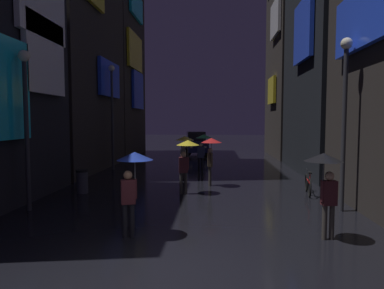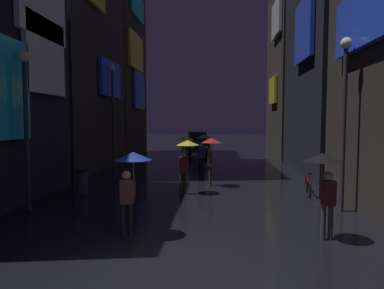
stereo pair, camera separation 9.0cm
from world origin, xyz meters
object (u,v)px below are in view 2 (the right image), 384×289
at_px(pedestrian_far_right_black, 324,172).
at_px(pedestrian_midstreet_centre_red, 211,148).
at_px(car_distant, 197,143).
at_px(streetlamp_left_near, 26,110).
at_px(bicycle_parked_at_storefront, 308,185).
at_px(pedestrian_foreground_right_green, 203,143).
at_px(pedestrian_midstreet_left_yellow, 185,145).
at_px(trash_bin, 82,181).
at_px(pedestrian_near_crossing_yellow, 186,152).
at_px(streetlamp_right_near, 344,104).
at_px(streetlamp_left_far, 113,105).
at_px(pedestrian_foreground_left_blue, 131,170).

bearing_deg(pedestrian_far_right_black, pedestrian_midstreet_centre_red, 113.25).
height_order(car_distant, streetlamp_left_near, streetlamp_left_near).
xyz_separation_m(pedestrian_midstreet_centre_red, bicycle_parked_at_storefront, (3.82, -1.40, -1.28)).
bearing_deg(car_distant, pedestrian_foreground_right_green, -84.55).
xyz_separation_m(pedestrian_midstreet_centre_red, car_distant, (-1.46, 13.78, -0.74)).
bearing_deg(streetlamp_left_near, pedestrian_midstreet_left_yellow, 53.79).
bearing_deg(bicycle_parked_at_storefront, trash_bin, -177.49).
bearing_deg(pedestrian_far_right_black, pedestrian_near_crossing_yellow, 127.32).
xyz_separation_m(pedestrian_midstreet_centre_red, streetlamp_left_near, (-5.78, -4.44, 1.54)).
bearing_deg(pedestrian_midstreet_left_yellow, pedestrian_foreground_right_green, 67.12).
bearing_deg(pedestrian_foreground_right_green, streetlamp_right_near, -57.75).
height_order(pedestrian_midstreet_left_yellow, streetlamp_left_near, streetlamp_left_near).
height_order(pedestrian_foreground_right_green, trash_bin, pedestrian_foreground_right_green).
bearing_deg(pedestrian_near_crossing_yellow, trash_bin, -177.93).
distance_m(pedestrian_foreground_right_green, pedestrian_midstreet_left_yellow, 2.14).
bearing_deg(trash_bin, pedestrian_midstreet_centre_red, 19.43).
height_order(pedestrian_midstreet_left_yellow, bicycle_parked_at_storefront, pedestrian_midstreet_left_yellow).
bearing_deg(streetlamp_left_near, car_distant, 76.66).
xyz_separation_m(pedestrian_foreground_right_green, trash_bin, (-4.59, -5.41, -1.20)).
relative_size(bicycle_parked_at_storefront, streetlamp_left_far, 0.30).
distance_m(pedestrian_midstreet_left_yellow, pedestrian_foreground_left_blue, 8.33).
distance_m(car_distant, trash_bin, 15.99).
bearing_deg(bicycle_parked_at_storefront, pedestrian_foreground_left_blue, -137.03).
xyz_separation_m(pedestrian_midstreet_left_yellow, streetlamp_left_far, (-4.46, 2.94, 2.07)).
bearing_deg(pedestrian_near_crossing_yellow, bicycle_parked_at_storefront, 2.90).
bearing_deg(streetlamp_right_near, streetlamp_left_near, -176.61).
bearing_deg(bicycle_parked_at_storefront, pedestrian_near_crossing_yellow, -177.10).
bearing_deg(pedestrian_midstreet_left_yellow, pedestrian_near_crossing_yellow, -83.31).
xyz_separation_m(pedestrian_far_right_black, trash_bin, (-7.91, 4.78, -1.20)).
bearing_deg(pedestrian_foreground_left_blue, pedestrian_foreground_right_green, 82.57).
bearing_deg(streetlamp_right_near, bicycle_parked_at_storefront, 99.34).
xyz_separation_m(pedestrian_foreground_right_green, pedestrian_midstreet_centre_red, (0.49, -3.62, 0.00)).
bearing_deg(pedestrian_near_crossing_yellow, streetlamp_right_near, -23.18).
distance_m(pedestrian_foreground_right_green, pedestrian_foreground_left_blue, 10.37).
bearing_deg(pedestrian_midstreet_left_yellow, streetlamp_left_near, -126.21).
xyz_separation_m(pedestrian_far_right_black, streetlamp_right_near, (1.39, 2.73, 1.74)).
relative_size(pedestrian_foreground_right_green, pedestrian_far_right_black, 1.00).
bearing_deg(bicycle_parked_at_storefront, pedestrian_midstreet_left_yellow, 149.31).
height_order(streetlamp_right_near, streetlamp_left_near, streetlamp_right_near).
relative_size(pedestrian_far_right_black, pedestrian_near_crossing_yellow, 1.00).
bearing_deg(streetlamp_left_near, pedestrian_near_crossing_yellow, 30.02).
height_order(bicycle_parked_at_storefront, streetlamp_left_far, streetlamp_left_far).
xyz_separation_m(pedestrian_far_right_black, streetlamp_left_far, (-8.61, 11.17, 2.07)).
bearing_deg(trash_bin, pedestrian_foreground_right_green, 49.69).
relative_size(pedestrian_near_crossing_yellow, pedestrian_foreground_left_blue, 1.00).
relative_size(pedestrian_foreground_right_green, pedestrian_midstreet_centre_red, 1.00).
height_order(streetlamp_right_near, trash_bin, streetlamp_right_near).
relative_size(pedestrian_foreground_right_green, streetlamp_left_far, 0.35).
xyz_separation_m(pedestrian_midstreet_centre_red, trash_bin, (-5.08, -1.79, -1.20)).
distance_m(pedestrian_far_right_black, pedestrian_midstreet_centre_red, 7.16).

